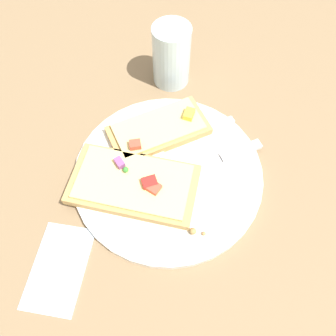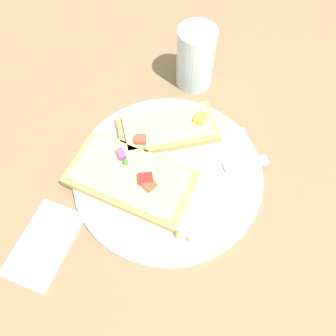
{
  "view_description": "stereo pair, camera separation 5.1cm",
  "coord_description": "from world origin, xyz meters",
  "px_view_note": "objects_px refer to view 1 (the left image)",
  "views": [
    {
      "loc": [
        0.24,
        0.04,
        0.46
      ],
      "look_at": [
        0.0,
        0.0,
        0.02
      ],
      "focal_mm": 35.0,
      "sensor_mm": 36.0,
      "label": 1
    },
    {
      "loc": [
        0.23,
        0.09,
        0.46
      ],
      "look_at": [
        0.0,
        0.0,
        0.02
      ],
      "focal_mm": 35.0,
      "sensor_mm": 36.0,
      "label": 2
    }
  ],
  "objects_px": {
    "plate": "(168,173)",
    "napkin": "(59,267)",
    "knife": "(217,160)",
    "drinking_glass": "(171,56)",
    "fork": "(169,145)",
    "pizza_slice_main": "(134,184)",
    "pizza_slice_corner": "(159,130)"
  },
  "relations": [
    {
      "from": "pizza_slice_main",
      "to": "napkin",
      "type": "bearing_deg",
      "value": 63.04
    },
    {
      "from": "knife",
      "to": "pizza_slice_corner",
      "type": "xyz_separation_m",
      "value": [
        -0.04,
        -0.1,
        0.01
      ]
    },
    {
      "from": "napkin",
      "to": "pizza_slice_corner",
      "type": "bearing_deg",
      "value": 157.73
    },
    {
      "from": "drinking_glass",
      "to": "knife",
      "type": "bearing_deg",
      "value": 30.04
    },
    {
      "from": "plate",
      "to": "pizza_slice_corner",
      "type": "height_order",
      "value": "pizza_slice_corner"
    },
    {
      "from": "pizza_slice_main",
      "to": "pizza_slice_corner",
      "type": "height_order",
      "value": "same"
    },
    {
      "from": "pizza_slice_main",
      "to": "drinking_glass",
      "type": "relative_size",
      "value": 1.74
    },
    {
      "from": "pizza_slice_corner",
      "to": "napkin",
      "type": "xyz_separation_m",
      "value": [
        0.24,
        -0.1,
        -0.02
      ]
    },
    {
      "from": "plate",
      "to": "pizza_slice_main",
      "type": "height_order",
      "value": "pizza_slice_main"
    },
    {
      "from": "knife",
      "to": "drinking_glass",
      "type": "distance_m",
      "value": 0.21
    },
    {
      "from": "pizza_slice_main",
      "to": "napkin",
      "type": "xyz_separation_m",
      "value": [
        0.13,
        -0.08,
        -0.02
      ]
    },
    {
      "from": "fork",
      "to": "napkin",
      "type": "bearing_deg",
      "value": 25.89
    },
    {
      "from": "knife",
      "to": "fork",
      "type": "bearing_deg",
      "value": -44.39
    },
    {
      "from": "fork",
      "to": "napkin",
      "type": "xyz_separation_m",
      "value": [
        0.22,
        -0.12,
        -0.01
      ]
    },
    {
      "from": "pizza_slice_corner",
      "to": "napkin",
      "type": "distance_m",
      "value": 0.26
    },
    {
      "from": "knife",
      "to": "pizza_slice_corner",
      "type": "distance_m",
      "value": 0.11
    },
    {
      "from": "pizza_slice_main",
      "to": "napkin",
      "type": "height_order",
      "value": "pizza_slice_main"
    },
    {
      "from": "plate",
      "to": "knife",
      "type": "xyz_separation_m",
      "value": [
        -0.03,
        0.07,
        0.01
      ]
    },
    {
      "from": "plate",
      "to": "drinking_glass",
      "type": "relative_size",
      "value": 2.65
    },
    {
      "from": "fork",
      "to": "drinking_glass",
      "type": "relative_size",
      "value": 1.68
    },
    {
      "from": "pizza_slice_main",
      "to": "drinking_glass",
      "type": "distance_m",
      "value": 0.24
    },
    {
      "from": "plate",
      "to": "pizza_slice_main",
      "type": "bearing_deg",
      "value": -53.16
    },
    {
      "from": "plate",
      "to": "fork",
      "type": "bearing_deg",
      "value": -173.31
    },
    {
      "from": "plate",
      "to": "pizza_slice_main",
      "type": "distance_m",
      "value": 0.06
    },
    {
      "from": "pizza_slice_corner",
      "to": "drinking_glass",
      "type": "xyz_separation_m",
      "value": [
        -0.14,
        -0.0,
        0.03
      ]
    },
    {
      "from": "drinking_glass",
      "to": "pizza_slice_main",
      "type": "bearing_deg",
      "value": -4.38
    },
    {
      "from": "plate",
      "to": "napkin",
      "type": "bearing_deg",
      "value": -36.42
    },
    {
      "from": "pizza_slice_corner",
      "to": "drinking_glass",
      "type": "height_order",
      "value": "drinking_glass"
    },
    {
      "from": "knife",
      "to": "drinking_glass",
      "type": "bearing_deg",
      "value": -92.82
    },
    {
      "from": "napkin",
      "to": "fork",
      "type": "bearing_deg",
      "value": 151.12
    },
    {
      "from": "plate",
      "to": "napkin",
      "type": "relative_size",
      "value": 2.46
    },
    {
      "from": "plate",
      "to": "drinking_glass",
      "type": "distance_m",
      "value": 0.21
    }
  ]
}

